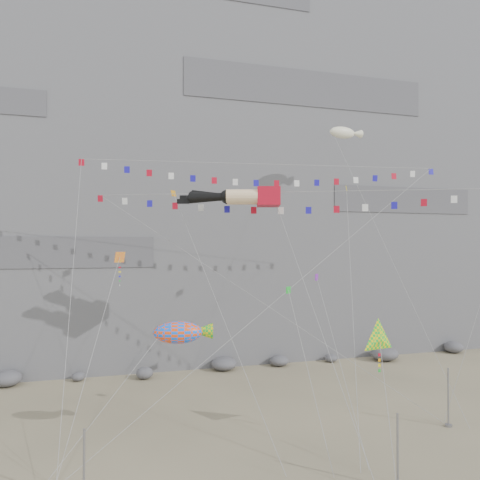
# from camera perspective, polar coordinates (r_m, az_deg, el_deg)

# --- Properties ---
(ground) EXTENTS (120.00, 120.00, 0.00)m
(ground) POSITION_cam_1_polar(r_m,az_deg,el_deg) (33.83, 5.64, -22.57)
(ground) COLOR #9B8D6B
(ground) RESTS_ON ground
(cliff) EXTENTS (80.00, 28.00, 50.00)m
(cliff) POSITION_cam_1_polar(r_m,az_deg,el_deg) (63.52, -5.32, 10.51)
(cliff) COLOR slate
(cliff) RESTS_ON ground
(talus_boulders) EXTENTS (60.00, 3.00, 1.20)m
(talus_boulders) POSITION_cam_1_polar(r_m,az_deg,el_deg) (49.11, -1.98, -14.88)
(talus_boulders) COLOR #5C5C61
(talus_boulders) RESTS_ON ground
(anchor_pole_left) EXTENTS (0.12, 0.12, 3.64)m
(anchor_pole_left) POSITION_cam_1_polar(r_m,az_deg,el_deg) (26.44, -18.48, -24.71)
(anchor_pole_left) COLOR gray
(anchor_pole_left) RESTS_ON ground
(anchor_pole_center) EXTENTS (0.12, 0.12, 3.87)m
(anchor_pole_center) POSITION_cam_1_polar(r_m,az_deg,el_deg) (27.85, 18.66, -23.16)
(anchor_pole_center) COLOR gray
(anchor_pole_center) RESTS_ON ground
(anchor_pole_right) EXTENTS (0.12, 0.12, 4.07)m
(anchor_pole_right) POSITION_cam_1_polar(r_m,az_deg,el_deg) (37.31, 24.05, -17.10)
(anchor_pole_right) COLOR gray
(anchor_pole_right) RESTS_ON ground
(legs_kite) EXTENTS (8.18, 16.35, 21.12)m
(legs_kite) POSITION_cam_1_polar(r_m,az_deg,el_deg) (36.42, 0.05, 5.24)
(legs_kite) COLOR #B80B1F
(legs_kite) RESTS_ON ground
(flag_banner_upper) EXTENTS (31.26, 14.34, 28.06)m
(flag_banner_upper) POSITION_cam_1_polar(r_m,az_deg,el_deg) (41.16, 3.21, 9.20)
(flag_banner_upper) COLOR #B80B1F
(flag_banner_upper) RESTS_ON ground
(flag_banner_lower) EXTENTS (29.68, 13.64, 19.97)m
(flag_banner_lower) POSITION_cam_1_polar(r_m,az_deg,el_deg) (37.41, 6.69, 5.82)
(flag_banner_lower) COLOR #B80B1F
(flag_banner_lower) RESTS_ON ground
(harlequin_kite) EXTENTS (4.29, 7.91, 14.14)m
(harlequin_kite) POSITION_cam_1_polar(r_m,az_deg,el_deg) (33.21, -14.48, -2.16)
(harlequin_kite) COLOR #FB1B34
(harlequin_kite) RESTS_ON ground
(fish_windsock) EXTENTS (9.74, 4.23, 10.90)m
(fish_windsock) POSITION_cam_1_polar(r_m,az_deg,el_deg) (29.86, -7.60, -11.13)
(fish_windsock) COLOR #FF460D
(fish_windsock) RESTS_ON ground
(delta_kite) EXTENTS (3.12, 4.71, 8.69)m
(delta_kite) POSITION_cam_1_polar(r_m,az_deg,el_deg) (31.19, 16.65, -11.53)
(delta_kite) COLOR yellow
(delta_kite) RESTS_ON ground
(blimp_windsock) EXTENTS (4.09, 16.37, 28.47)m
(blimp_windsock) POSITION_cam_1_polar(r_m,az_deg,el_deg) (49.02, 12.39, 12.60)
(blimp_windsock) COLOR white
(blimp_windsock) RESTS_ON ground
(small_kite_a) EXTENTS (4.74, 15.64, 22.95)m
(small_kite_a) POSITION_cam_1_polar(r_m,az_deg,el_deg) (39.06, -7.92, 5.16)
(small_kite_a) COLOR orange
(small_kite_a) RESTS_ON ground
(small_kite_b) EXTENTS (3.42, 13.14, 16.16)m
(small_kite_b) POSITION_cam_1_polar(r_m,az_deg,el_deg) (39.40, 9.38, -4.71)
(small_kite_b) COLOR purple
(small_kite_b) RESTS_ON ground
(small_kite_c) EXTENTS (1.04, 7.34, 11.67)m
(small_kite_c) POSITION_cam_1_polar(r_m,az_deg,el_deg) (32.12, 5.99, -6.40)
(small_kite_c) COLOR green
(small_kite_c) RESTS_ON ground
(small_kite_d) EXTENTS (6.70, 13.09, 22.26)m
(small_kite_d) POSITION_cam_1_polar(r_m,az_deg,el_deg) (40.54, 12.87, 5.63)
(small_kite_d) COLOR gold
(small_kite_d) RESTS_ON ground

